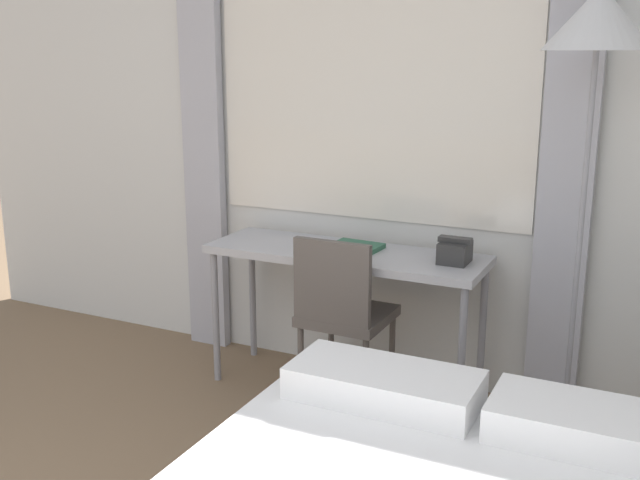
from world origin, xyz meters
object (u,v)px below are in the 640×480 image
Objects in this scene: telephone at (455,251)px; book at (355,247)px; desk at (345,263)px; desk_chair at (342,309)px; standing_lamp at (596,53)px.

telephone is 0.60× the size of book.
desk is at bearing -133.40° from book.
book is at bearing 46.60° from desk.
book is at bearing 178.13° from telephone.
desk_chair is 0.33m from book.
telephone is at bearing 2.13° from desk.
telephone is (0.54, 0.02, 0.12)m from desk.
desk_chair is 1.58m from standing_lamp.
desk is 1.49m from standing_lamp.
book is (-0.03, 0.21, 0.25)m from desk_chair.
telephone reaches higher than book.
desk_chair is at bearing -158.34° from telephone.
standing_lamp is 1.42m from book.
desk_chair is at bearing -70.36° from desk.
standing_lamp is (1.04, 0.10, 1.19)m from desk_chair.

